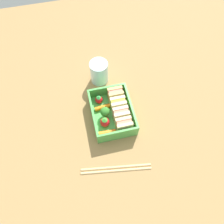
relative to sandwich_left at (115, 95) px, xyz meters
The scene contains 14 objects.
ground_plane 7.33cm from the sandwich_left, 23.72° to the right, with size 120.00×120.00×2.00cm, color olive.
bento_tray 6.47cm from the sandwich_left, 23.72° to the right, with size 15.88×12.11×1.20cm, color green.
bento_rim 5.78cm from the sandwich_left, 23.72° to the right, with size 15.88×12.11×3.99cm.
sandwich_left is the anchor object (origin of this frame).
sandwich_center_left 3.52cm from the sandwich_left, ahead, with size 2.95×4.64×4.65cm.
sandwich_center 7.04cm from the sandwich_left, ahead, with size 2.95×4.64×4.65cm.
sandwich_center_right 10.56cm from the sandwich_left, ahead, with size 2.95×4.64×4.65cm.
strawberry_left 5.42cm from the sandwich_left, 90.66° to the right, with size 2.41×2.41×3.01cm.
carrot_stick_left 5.41cm from the sandwich_left, 59.68° to the right, with size 1.32×1.32×5.47cm, color orange.
broccoli_floret 6.70cm from the sandwich_left, 41.53° to the right, with size 2.93×2.93×4.06cm.
strawberry_far_left 9.59cm from the sandwich_left, 32.54° to the right, with size 2.87×2.87×3.47cm.
carrot_stick_far_left 12.37cm from the sandwich_left, 24.58° to the right, with size 1.31×1.31×5.03cm, color orange.
chopstick_pair 22.43cm from the sandwich_left, 12.81° to the right, with size 4.55×19.62×0.70cm.
drinking_glass 9.97cm from the sandwich_left, 161.05° to the right, with size 5.87×5.87×8.02cm, color silver.
Camera 1 is at (29.94, -6.91, 61.05)cm, focal length 35.00 mm.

